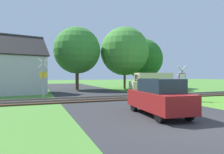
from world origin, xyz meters
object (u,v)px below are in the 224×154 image
Objects in this scene: house at (4,73)px; tree_center at (77,50)px; tree_right at (125,51)px; crossing_sign_far at (43,75)px; stop_sign_near at (182,80)px; mail_truck at (152,81)px; tree_far at (143,59)px; parked_car at (159,97)px.

tree_center is (8.31, 3.57, 3.12)m from house.
tree_right is at bearing -0.67° from house.
tree_center reaches higher than crossing_sign_far.
stop_sign_near is 0.30× the size of tree_right.
mail_truck is (12.40, 2.43, -0.75)m from crossing_sign_far.
mail_truck is at bearing -105.28° from stop_sign_near.
tree_far is (10.64, 0.97, -0.72)m from tree_center.
house is at bearing -36.77° from stop_sign_near.
mail_truck is (-2.83, -7.15, -3.34)m from tree_far.
tree_far is (18.95, 4.53, 2.40)m from house.
stop_sign_near is 15.82m from tree_center.
mail_truck is (7.81, -6.18, -4.07)m from tree_center.
tree_right is (15.05, 2.94, 3.21)m from house.
mail_truck is at bearing -38.37° from tree_center.
tree_far reaches higher than house.
tree_far is at bearing 66.91° from parked_car.
crossing_sign_far reaches higher than stop_sign_near.
tree_right reaches higher than crossing_sign_far.
tree_far is at bearing 1.74° from house.
house is 16.36m from mail_truck.
tree_far reaches higher than mail_truck.
mail_truck is (16.12, -2.62, -0.95)m from house.
crossing_sign_far reaches higher than mail_truck.
house is 1.01× the size of tree_right.
mail_truck is 14.49m from parked_car.
house is at bearing 124.56° from parked_car.
crossing_sign_far is 0.45× the size of tree_far.
tree_center is at bearing 11.52° from house.
tree_right reaches higher than tree_center.
tree_right reaches higher than house.
tree_center is at bearing 60.04° from crossing_sign_far.
house is 17.41m from parked_car.
house is (-3.72, 5.05, 0.19)m from crossing_sign_far.
tree_right is 1.72× the size of mail_truck.
tree_center is 10.70m from tree_far.
tree_right reaches higher than tree_far.
tree_right is at bearing -94.18° from stop_sign_near.
stop_sign_near is at bearing -50.56° from house.
crossing_sign_far is 0.84× the size of parked_car.
tree_center is at bearing -174.81° from tree_far.
house reaches higher than mail_truck.
house is at bearing -168.96° from tree_right.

